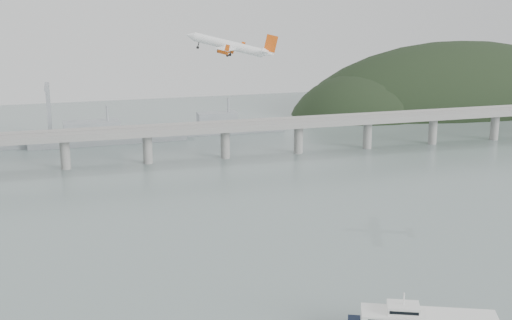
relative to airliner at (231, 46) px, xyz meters
name	(u,v)px	position (x,y,z in m)	size (l,w,h in m)	color
ground	(296,290)	(3.95, -83.38, -82.49)	(900.00, 900.00, 0.00)	slate
bridge	(193,133)	(2.80, 116.62, -64.84)	(800.00, 22.00, 23.90)	gray
headland	(469,126)	(289.13, 248.37, -101.83)	(365.00, 155.00, 156.00)	black
airliner	(231,46)	(0.00, 0.00, 0.00)	(40.07, 37.72, 12.55)	white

